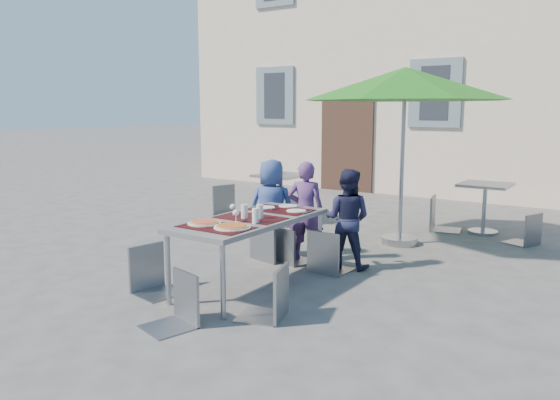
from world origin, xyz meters
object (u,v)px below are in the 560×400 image
Objects in this scene: pizza_near_right at (232,227)px; bg_chair_r_1 at (529,210)px; child_1 at (306,211)px; cafe_table_0 at (280,188)px; bg_chair_r_0 at (290,195)px; cafe_table_1 at (485,199)px; chair_4 at (271,261)px; chair_0 at (268,215)px; bg_chair_l_0 at (227,182)px; chair_1 at (291,224)px; pizza_near_left at (204,222)px; chair_5 at (176,268)px; child_2 at (347,219)px; chair_2 at (328,226)px; child_0 at (272,208)px; chair_3 at (151,241)px; dining_table at (251,223)px; patio_umbrella at (405,85)px; bg_chair_l_1 at (441,193)px.

bg_chair_r_1 reaches higher than pizza_near_right.
child_1 is 2.51m from cafe_table_0.
bg_chair_r_0 reaches higher than cafe_table_1.
chair_4 reaches higher than pizza_near_right.
chair_0 is 2.48m from cafe_table_0.
chair_4 is 0.89× the size of bg_chair_l_0.
chair_1 is 2.63m from cafe_table_0.
pizza_near_left is 0.32× the size of bg_chair_l_0.
cafe_table_1 is 0.80m from bg_chair_r_1.
chair_5 is (0.27, -0.68, -0.25)m from pizza_near_left.
chair_1 is 2.22m from chair_5.
child_1 is at bearing -48.85° from cafe_table_0.
pizza_near_right is at bearing -67.15° from chair_0.
chair_5 is at bearing 70.38° from child_2.
chair_1 is 0.58m from chair_2.
child_0 reaches higher than bg_chair_r_1.
chair_3 is at bearing -114.42° from cafe_table_1.
bg_chair_r_0 is at bearing 123.04° from chair_1.
child_0 is 1.63× the size of cafe_table_1.
chair_3 is (-0.68, -1.92, -0.08)m from child_1.
bg_chair_r_1 is (0.69, -0.41, -0.03)m from cafe_table_1.
chair_4 reaches higher than cafe_table_1.
child_2 reaches higher than bg_chair_l_0.
cafe_table_0 is (-1.72, 3.12, -0.14)m from dining_table.
bg_chair_r_1 reaches higher than cafe_table_1.
cafe_table_0 is at bearing 117.52° from pizza_near_right.
patio_umbrella is at bearing 58.27° from chair_0.
chair_5 is at bearing -85.72° from dining_table.
chair_0 is 1.04× the size of chair_2.
chair_0 is 3.57m from cafe_table_1.
chair_2 reaches higher than dining_table.
child_0 is 1.36× the size of chair_4.
bg_chair_r_0 is (-2.04, 3.48, -0.03)m from chair_4.
cafe_table_0 is at bearing -50.47° from child_2.
chair_3 reaches higher than cafe_table_1.
chair_5 is at bearing -55.61° from bg_chair_l_0.
bg_chair_l_0 is at bearing -171.82° from bg_chair_r_1.
chair_4 is 1.07× the size of bg_chair_r_1.
bg_chair_l_1 reaches higher than pizza_near_right.
bg_chair_l_1 is (0.67, 5.08, 0.07)m from chair_5.
bg_chair_l_0 is (-3.41, 3.53, 0.07)m from chair_4.
chair_4 is 0.91× the size of bg_chair_l_1.
chair_4 is 1.03× the size of chair_5.
cafe_table_1 is at bearing 74.82° from pizza_near_right.
chair_0 is at bearing 4.62° from child_2.
chair_0 is 1.11× the size of chair_5.
chair_4 is at bearing -98.82° from cafe_table_1.
bg_chair_l_0 is 1.03× the size of bg_chair_l_1.
cafe_table_1 is 0.89× the size of bg_chair_r_1.
pizza_near_left is 0.39× the size of bg_chair_r_1.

